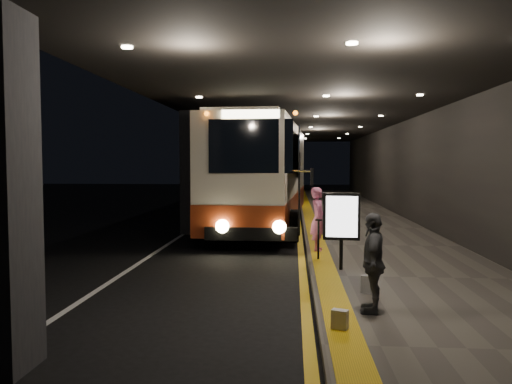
{
  "coord_description": "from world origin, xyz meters",
  "views": [
    {
      "loc": [
        2.12,
        -13.78,
        2.56
      ],
      "look_at": [
        1.02,
        0.85,
        1.7
      ],
      "focal_mm": 35.0,
      "sensor_mm": 36.0,
      "label": 1
    }
  ],
  "objects_px": {
    "coach_third": "(280,172)",
    "bag_polka": "(369,285)",
    "coach_second": "(271,173)",
    "passenger_waiting_grey": "(373,263)",
    "passenger_boarding": "(318,219)",
    "stanchion_post": "(318,240)",
    "coach_main": "(264,178)",
    "info_sign": "(341,218)",
    "bag_plain": "(340,320)"
  },
  "relations": [
    {
      "from": "coach_main",
      "to": "bag_plain",
      "type": "distance_m",
      "value": 13.12
    },
    {
      "from": "coach_main",
      "to": "info_sign",
      "type": "relative_size",
      "value": 7.48
    },
    {
      "from": "coach_second",
      "to": "bag_plain",
      "type": "height_order",
      "value": "coach_second"
    },
    {
      "from": "coach_second",
      "to": "bag_polka",
      "type": "distance_m",
      "value": 21.52
    },
    {
      "from": "bag_plain",
      "to": "coach_main",
      "type": "bearing_deg",
      "value": 98.19
    },
    {
      "from": "bag_plain",
      "to": "stanchion_post",
      "type": "xyz_separation_m",
      "value": [
        -0.05,
        5.23,
        0.35
      ]
    },
    {
      "from": "bag_polka",
      "to": "coach_third",
      "type": "bearing_deg",
      "value": 94.0
    },
    {
      "from": "bag_plain",
      "to": "passenger_boarding",
      "type": "bearing_deg",
      "value": 90.0
    },
    {
      "from": "coach_third",
      "to": "bag_polka",
      "type": "xyz_separation_m",
      "value": [
        2.62,
        -37.51,
        -1.4
      ]
    },
    {
      "from": "coach_third",
      "to": "stanchion_post",
      "type": "bearing_deg",
      "value": -88.21
    },
    {
      "from": "bag_plain",
      "to": "coach_second",
      "type": "bearing_deg",
      "value": 94.94
    },
    {
      "from": "passenger_boarding",
      "to": "passenger_waiting_grey",
      "type": "xyz_separation_m",
      "value": [
        0.61,
        -5.62,
        -0.06
      ]
    },
    {
      "from": "coach_second",
      "to": "bag_plain",
      "type": "distance_m",
      "value": 23.46
    },
    {
      "from": "coach_main",
      "to": "bag_polka",
      "type": "height_order",
      "value": "coach_main"
    },
    {
      "from": "coach_main",
      "to": "coach_third",
      "type": "distance_m",
      "value": 26.65
    },
    {
      "from": "coach_third",
      "to": "passenger_waiting_grey",
      "type": "distance_m",
      "value": 38.74
    },
    {
      "from": "bag_polka",
      "to": "bag_plain",
      "type": "xyz_separation_m",
      "value": [
        -0.72,
        -2.03,
        -0.02
      ]
    },
    {
      "from": "coach_main",
      "to": "coach_second",
      "type": "distance_m",
      "value": 10.43
    },
    {
      "from": "coach_second",
      "to": "passenger_waiting_grey",
      "type": "bearing_deg",
      "value": -85.56
    },
    {
      "from": "passenger_boarding",
      "to": "stanchion_post",
      "type": "bearing_deg",
      "value": -179.25
    },
    {
      "from": "passenger_waiting_grey",
      "to": "coach_main",
      "type": "bearing_deg",
      "value": -158.0
    },
    {
      "from": "coach_third",
      "to": "coach_main",
      "type": "bearing_deg",
      "value": -91.2
    },
    {
      "from": "coach_third",
      "to": "bag_polka",
      "type": "bearing_deg",
      "value": -87.31
    },
    {
      "from": "passenger_boarding",
      "to": "info_sign",
      "type": "bearing_deg",
      "value": -167.54
    },
    {
      "from": "coach_main",
      "to": "coach_second",
      "type": "bearing_deg",
      "value": 94.42
    },
    {
      "from": "passenger_boarding",
      "to": "bag_polka",
      "type": "relative_size",
      "value": 5.23
    },
    {
      "from": "coach_main",
      "to": "bag_plain",
      "type": "relative_size",
      "value": 45.38
    },
    {
      "from": "coach_main",
      "to": "passenger_waiting_grey",
      "type": "distance_m",
      "value": 12.29
    },
    {
      "from": "passenger_waiting_grey",
      "to": "coach_third",
      "type": "bearing_deg",
      "value": -165.87
    },
    {
      "from": "coach_main",
      "to": "stanchion_post",
      "type": "xyz_separation_m",
      "value": [
        1.81,
        -7.66,
        -1.29
      ]
    },
    {
      "from": "info_sign",
      "to": "stanchion_post",
      "type": "relative_size",
      "value": 1.75
    },
    {
      "from": "coach_main",
      "to": "coach_third",
      "type": "height_order",
      "value": "coach_main"
    },
    {
      "from": "passenger_boarding",
      "to": "bag_polka",
      "type": "distance_m",
      "value": 4.59
    },
    {
      "from": "coach_second",
      "to": "passenger_waiting_grey",
      "type": "xyz_separation_m",
      "value": [
        2.62,
        -22.44,
        -0.98
      ]
    },
    {
      "from": "bag_plain",
      "to": "info_sign",
      "type": "xyz_separation_m",
      "value": [
        0.4,
        4.09,
        1.03
      ]
    },
    {
      "from": "coach_second",
      "to": "info_sign",
      "type": "height_order",
      "value": "coach_second"
    },
    {
      "from": "coach_second",
      "to": "bag_polka",
      "type": "xyz_separation_m",
      "value": [
        2.73,
        -21.29,
        -1.62
      ]
    },
    {
      "from": "coach_second",
      "to": "coach_third",
      "type": "height_order",
      "value": "coach_second"
    },
    {
      "from": "coach_second",
      "to": "passenger_waiting_grey",
      "type": "height_order",
      "value": "coach_second"
    },
    {
      "from": "coach_third",
      "to": "bag_polka",
      "type": "height_order",
      "value": "coach_third"
    },
    {
      "from": "bag_plain",
      "to": "bag_polka",
      "type": "bearing_deg",
      "value": 70.54
    },
    {
      "from": "bag_polka",
      "to": "stanchion_post",
      "type": "relative_size",
      "value": 0.34
    },
    {
      "from": "coach_third",
      "to": "bag_plain",
      "type": "distance_m",
      "value": 39.61
    },
    {
      "from": "passenger_waiting_grey",
      "to": "bag_plain",
      "type": "distance_m",
      "value": 1.26
    },
    {
      "from": "coach_second",
      "to": "coach_third",
      "type": "xyz_separation_m",
      "value": [
        0.11,
        16.22,
        -0.22
      ]
    },
    {
      "from": "coach_third",
      "to": "info_sign",
      "type": "relative_size",
      "value": 6.56
    },
    {
      "from": "bag_polka",
      "to": "info_sign",
      "type": "height_order",
      "value": "info_sign"
    },
    {
      "from": "passenger_boarding",
      "to": "coach_third",
      "type": "bearing_deg",
      "value": 6.29
    },
    {
      "from": "passenger_boarding",
      "to": "passenger_waiting_grey",
      "type": "bearing_deg",
      "value": -170.84
    },
    {
      "from": "passenger_boarding",
      "to": "info_sign",
      "type": "relative_size",
      "value": 1.0
    }
  ]
}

